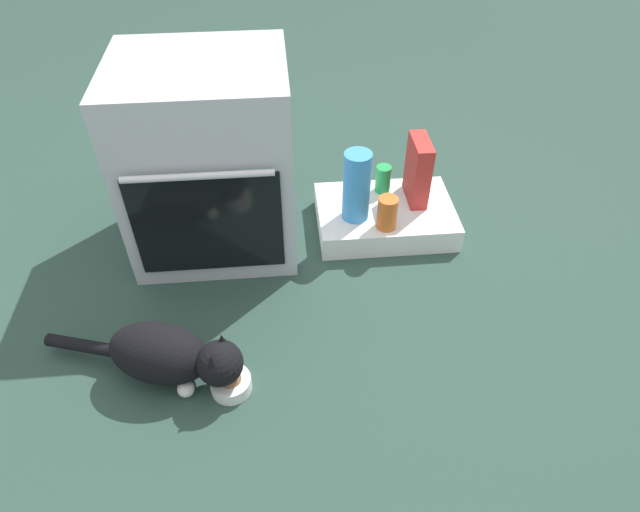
# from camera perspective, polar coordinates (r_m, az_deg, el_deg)

# --- Properties ---
(ground) EXTENTS (8.00, 8.00, 0.00)m
(ground) POSITION_cam_1_polar(r_m,az_deg,el_deg) (2.06, -8.21, -5.46)
(ground) COLOR #284238
(oven) EXTENTS (0.62, 0.59, 0.76)m
(oven) POSITION_cam_1_polar(r_m,az_deg,el_deg) (2.15, -11.50, 9.75)
(oven) COLOR #B7BABF
(oven) RESTS_ON ground
(pantry_cabinet) EXTENTS (0.57, 0.39, 0.11)m
(pantry_cabinet) POSITION_cam_1_polar(r_m,az_deg,el_deg) (2.37, 6.77, 4.13)
(pantry_cabinet) COLOR white
(pantry_cabinet) RESTS_ON ground
(food_bowl) EXTENTS (0.13, 0.13, 0.08)m
(food_bowl) POSITION_cam_1_polar(r_m,az_deg,el_deg) (1.83, -9.29, -12.93)
(food_bowl) COLOR white
(food_bowl) RESTS_ON ground
(cat) EXTENTS (0.68, 0.31, 0.22)m
(cat) POSITION_cam_1_polar(r_m,az_deg,el_deg) (1.83, -15.42, -9.92)
(cat) COLOR black
(cat) RESTS_ON ground
(cereal_box) EXTENTS (0.07, 0.18, 0.28)m
(cereal_box) POSITION_cam_1_polar(r_m,az_deg,el_deg) (2.33, 10.18, 8.77)
(cereal_box) COLOR #B72D28
(cereal_box) RESTS_ON pantry_cabinet
(water_bottle) EXTENTS (0.11, 0.11, 0.30)m
(water_bottle) POSITION_cam_1_polar(r_m,az_deg,el_deg) (2.19, 3.84, 7.26)
(water_bottle) COLOR #388CD1
(water_bottle) RESTS_ON pantry_cabinet
(soda_can) EXTENTS (0.07, 0.07, 0.12)m
(soda_can) POSITION_cam_1_polar(r_m,az_deg,el_deg) (2.40, 6.59, 8.01)
(soda_can) COLOR green
(soda_can) RESTS_ON pantry_cabinet
(sauce_jar) EXTENTS (0.08, 0.08, 0.14)m
(sauce_jar) POSITION_cam_1_polar(r_m,az_deg,el_deg) (2.19, 7.02, 4.48)
(sauce_jar) COLOR #D16023
(sauce_jar) RESTS_ON pantry_cabinet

